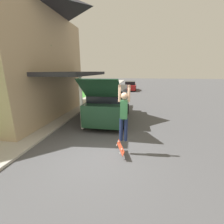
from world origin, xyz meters
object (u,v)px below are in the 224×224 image
Objects in this scene: lawn_tree_near at (21,47)px; suv_parked at (110,103)px; car_down_street at (130,86)px; skateboarder at (124,113)px; skateboard at (120,147)px.

suv_parked is (5.29, 0.53, -3.31)m from lawn_tree_near.
skateboarder is (0.62, -19.46, 0.92)m from car_down_street.
car_down_street is 5.84× the size of skateboard.
lawn_tree_near is 6.26m from suv_parked.
skateboard is (6.41, -3.69, -4.08)m from lawn_tree_near.
car_down_street is (0.59, 15.40, -0.41)m from suv_parked.
lawn_tree_near is 8.44m from skateboard.
lawn_tree_near is 17.38m from car_down_street.
car_down_street is 19.49m from skateboarder.
skateboarder is (1.21, -4.06, 0.51)m from suv_parked.
car_down_street is at bearing 87.80° from suv_parked.
suv_parked is 4.42m from skateboard.
skateboarder reaches higher than skateboard.
skateboard is (1.12, -4.21, -0.76)m from suv_parked.
suv_parked is at bearing 106.56° from skateboarder.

